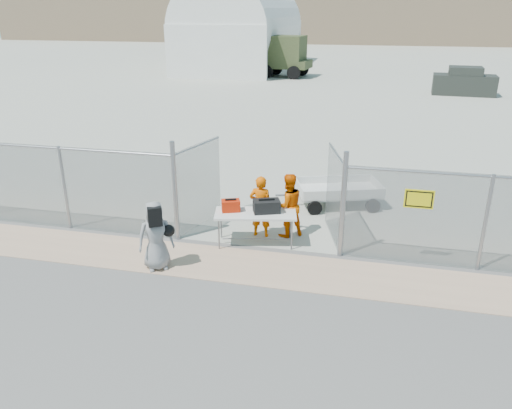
% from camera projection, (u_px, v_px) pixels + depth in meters
% --- Properties ---
extents(ground, '(160.00, 160.00, 0.00)m').
position_uv_depth(ground, '(234.00, 289.00, 10.22)').
color(ground, '#494747').
extents(tarmac_inside, '(160.00, 80.00, 0.01)m').
position_uv_depth(tarmac_inside, '(349.00, 68.00, 48.31)').
color(tarmac_inside, '#A0A191').
rests_on(tarmac_inside, ground).
extents(dirt_strip, '(44.00, 1.60, 0.01)m').
position_uv_depth(dirt_strip, '(246.00, 266.00, 11.13)').
color(dirt_strip, tan).
rests_on(dirt_strip, ground).
extents(distant_hills, '(140.00, 6.00, 9.00)m').
position_uv_depth(distant_hills, '(396.00, 15.00, 78.26)').
color(distant_hills, '#7F684F').
rests_on(distant_hills, ground).
extents(chain_link_fence, '(40.00, 0.20, 2.20)m').
position_uv_depth(chain_link_fence, '(256.00, 204.00, 11.63)').
color(chain_link_fence, gray).
rests_on(chain_link_fence, ground).
extents(quonset_hangar, '(9.00, 18.00, 8.00)m').
position_uv_depth(quonset_hangar, '(243.00, 24.00, 47.12)').
color(quonset_hangar, white).
rests_on(quonset_hangar, ground).
extents(folding_table, '(2.06, 1.19, 0.82)m').
position_uv_depth(folding_table, '(255.00, 228.00, 12.05)').
color(folding_table, silver).
rests_on(folding_table, ground).
extents(orange_bag, '(0.51, 0.42, 0.27)m').
position_uv_depth(orange_bag, '(231.00, 206.00, 11.95)').
color(orange_bag, red).
rests_on(orange_bag, folding_table).
extents(black_duffel, '(0.72, 0.56, 0.30)m').
position_uv_depth(black_duffel, '(267.00, 206.00, 11.88)').
color(black_duffel, black).
rests_on(black_duffel, folding_table).
extents(security_worker_left, '(0.58, 0.39, 1.58)m').
position_uv_depth(security_worker_left, '(261.00, 207.00, 12.35)').
color(security_worker_left, '#DC5400').
rests_on(security_worker_left, ground).
extents(security_worker_right, '(1.01, 0.96, 1.64)m').
position_uv_depth(security_worker_right, '(288.00, 205.00, 12.36)').
color(security_worker_right, '#DC5400').
rests_on(security_worker_right, ground).
extents(visitor, '(0.92, 0.82, 1.57)m').
position_uv_depth(visitor, '(156.00, 236.00, 10.77)').
color(visitor, gray).
rests_on(visitor, ground).
extents(utility_trailer, '(3.38, 2.46, 0.74)m').
position_uv_depth(utility_trailer, '(338.00, 193.00, 14.47)').
color(utility_trailer, silver).
rests_on(utility_trailer, ground).
extents(military_truck, '(7.21, 3.40, 3.31)m').
position_uv_depth(military_truck, '(269.00, 56.00, 41.85)').
color(military_truck, '#3C4625').
rests_on(military_truck, ground).
extents(parked_vehicle_near, '(4.06, 2.07, 1.78)m').
position_uv_depth(parked_vehicle_near, '(464.00, 81.00, 32.91)').
color(parked_vehicle_near, '#272A26').
rests_on(parked_vehicle_near, ground).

